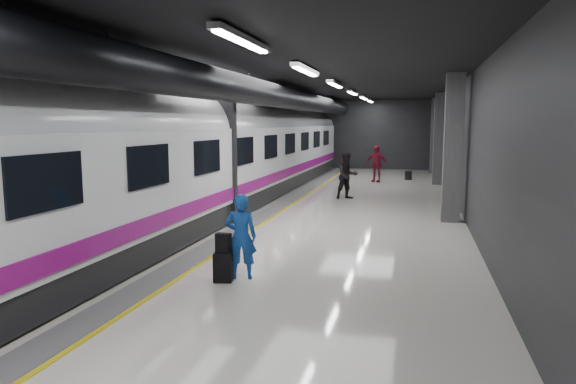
# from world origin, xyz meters

# --- Properties ---
(ground) EXTENTS (40.00, 40.00, 0.00)m
(ground) POSITION_xyz_m (0.00, 0.00, 0.00)
(ground) COLOR silver
(ground) RESTS_ON ground
(platform_hall) EXTENTS (10.02, 40.02, 4.51)m
(platform_hall) POSITION_xyz_m (-0.29, 0.96, 3.54)
(platform_hall) COLOR black
(platform_hall) RESTS_ON ground
(train) EXTENTS (3.05, 38.00, 4.05)m
(train) POSITION_xyz_m (-3.25, -0.00, 2.07)
(train) COLOR black
(train) RESTS_ON ground
(traveler_main) EXTENTS (0.70, 0.55, 1.67)m
(traveler_main) POSITION_xyz_m (0.23, -5.18, 0.84)
(traveler_main) COLOR blue
(traveler_main) RESTS_ON ground
(suitcase_main) EXTENTS (0.38, 0.28, 0.57)m
(suitcase_main) POSITION_xyz_m (-0.04, -5.48, 0.28)
(suitcase_main) COLOR black
(suitcase_main) RESTS_ON ground
(shoulder_bag) EXTENTS (0.29, 0.17, 0.38)m
(shoulder_bag) POSITION_xyz_m (-0.03, -5.46, 0.76)
(shoulder_bag) COLOR black
(shoulder_bag) RESTS_ON suitcase_main
(traveler_far_a) EXTENTS (1.15, 1.09, 1.86)m
(traveler_far_a) POSITION_xyz_m (0.83, 5.91, 0.93)
(traveler_far_a) COLOR black
(traveler_far_a) RESTS_ON ground
(traveler_far_b) EXTENTS (1.20, 0.77, 1.90)m
(traveler_far_b) POSITION_xyz_m (1.49, 12.29, 0.95)
(traveler_far_b) COLOR maroon
(traveler_far_b) RESTS_ON ground
(suitcase_far) EXTENTS (0.36, 0.29, 0.46)m
(suitcase_far) POSITION_xyz_m (3.10, 13.67, 0.23)
(suitcase_far) COLOR black
(suitcase_far) RESTS_ON ground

